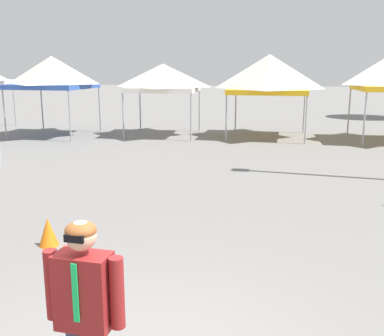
{
  "coord_description": "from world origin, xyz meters",
  "views": [
    {
      "loc": [
        1.17,
        -3.7,
        2.87
      ],
      "look_at": [
        -0.1,
        3.23,
        1.3
      ],
      "focal_mm": 42.15,
      "sensor_mm": 36.0,
      "label": 1
    }
  ],
  "objects_px": {
    "canopy_tent_right_of_center": "(52,72)",
    "person_foreground": "(85,313)",
    "traffic_cone_lot_center": "(48,232)",
    "canopy_tent_far_left": "(163,78)",
    "canopy_tent_left_of_center": "(269,74)"
  },
  "relations": [
    {
      "from": "canopy_tent_far_left",
      "to": "person_foreground",
      "type": "height_order",
      "value": "canopy_tent_far_left"
    },
    {
      "from": "canopy_tent_far_left",
      "to": "canopy_tent_left_of_center",
      "type": "bearing_deg",
      "value": 4.5
    },
    {
      "from": "canopy_tent_right_of_center",
      "to": "person_foreground",
      "type": "distance_m",
      "value": 17.06
    },
    {
      "from": "canopy_tent_right_of_center",
      "to": "traffic_cone_lot_center",
      "type": "distance_m",
      "value": 13.06
    },
    {
      "from": "canopy_tent_right_of_center",
      "to": "person_foreground",
      "type": "relative_size",
      "value": 1.88
    },
    {
      "from": "canopy_tent_left_of_center",
      "to": "person_foreground",
      "type": "relative_size",
      "value": 1.91
    },
    {
      "from": "canopy_tent_far_left",
      "to": "traffic_cone_lot_center",
      "type": "height_order",
      "value": "canopy_tent_far_left"
    },
    {
      "from": "canopy_tent_far_left",
      "to": "person_foreground",
      "type": "bearing_deg",
      "value": -78.17
    },
    {
      "from": "canopy_tent_right_of_center",
      "to": "traffic_cone_lot_center",
      "type": "relative_size",
      "value": 7.01
    },
    {
      "from": "person_foreground",
      "to": "traffic_cone_lot_center",
      "type": "distance_m",
      "value": 4.24
    },
    {
      "from": "canopy_tent_far_left",
      "to": "canopy_tent_right_of_center",
      "type": "bearing_deg",
      "value": -169.22
    },
    {
      "from": "canopy_tent_left_of_center",
      "to": "traffic_cone_lot_center",
      "type": "xyz_separation_m",
      "value": [
        -3.29,
        -12.72,
        -2.37
      ]
    },
    {
      "from": "canopy_tent_far_left",
      "to": "traffic_cone_lot_center",
      "type": "bearing_deg",
      "value": -84.87
    },
    {
      "from": "canopy_tent_left_of_center",
      "to": "canopy_tent_right_of_center",
      "type": "bearing_deg",
      "value": -172.27
    },
    {
      "from": "canopy_tent_right_of_center",
      "to": "canopy_tent_far_left",
      "type": "height_order",
      "value": "canopy_tent_right_of_center"
    }
  ]
}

